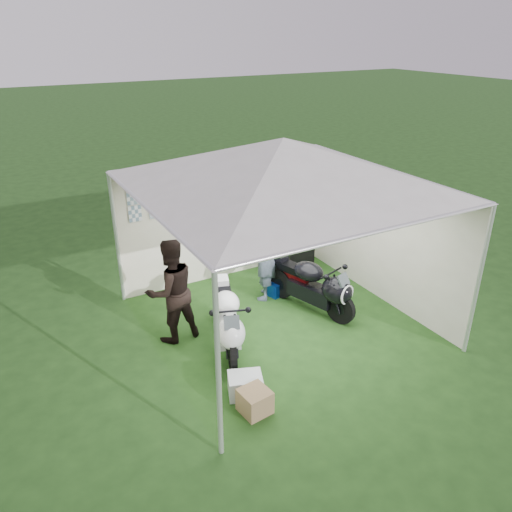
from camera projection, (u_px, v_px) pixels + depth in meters
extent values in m
plane|color=#1B3B14|center=(279.00, 323.00, 8.13)|extent=(80.00, 80.00, 0.00)
cylinder|color=silver|center=(218.00, 370.00, 5.18)|extent=(0.06, 0.06, 2.30)
cylinder|color=silver|center=(478.00, 282.00, 6.95)|extent=(0.06, 0.06, 2.30)
cylinder|color=silver|center=(117.00, 239.00, 8.35)|extent=(0.06, 0.06, 2.30)
cylinder|color=silver|center=(313.00, 202.00, 10.12)|extent=(0.06, 0.06, 2.30)
cube|color=silver|center=(224.00, 219.00, 9.24)|extent=(4.00, 0.02, 2.30)
cube|color=silver|center=(156.00, 289.00, 6.77)|extent=(0.02, 4.00, 2.30)
cube|color=silver|center=(380.00, 235.00, 8.53)|extent=(0.02, 4.00, 2.30)
pyramid|color=silver|center=(283.00, 163.00, 7.02)|extent=(5.66, 5.66, 0.70)
cube|color=#99A5B7|center=(133.00, 197.00, 8.20)|extent=(0.22, 0.02, 0.28)
cube|color=#99A5B7|center=(154.00, 193.00, 8.36)|extent=(0.22, 0.02, 0.28)
cube|color=#99A5B7|center=(173.00, 190.00, 8.51)|extent=(0.22, 0.01, 0.28)
cube|color=#99A5B7|center=(192.00, 187.00, 8.66)|extent=(0.22, 0.01, 0.28)
cube|color=#99A5B7|center=(135.00, 214.00, 8.33)|extent=(0.22, 0.02, 0.28)
cube|color=#99A5B7|center=(155.00, 210.00, 8.48)|extent=(0.22, 0.01, 0.28)
cube|color=#99A5B7|center=(175.00, 207.00, 8.64)|extent=(0.22, 0.02, 0.28)
cube|color=#99A5B7|center=(193.00, 204.00, 8.79)|extent=(0.22, 0.01, 0.28)
cylinder|color=#D8590C|center=(234.00, 176.00, 8.97)|extent=(3.20, 0.02, 0.02)
cylinder|color=black|center=(232.00, 353.00, 6.92)|extent=(0.26, 0.53, 0.53)
cylinder|color=black|center=(223.00, 308.00, 8.03)|extent=(0.31, 0.54, 0.53)
cube|color=silver|center=(228.00, 327.00, 7.41)|extent=(0.57, 0.89, 0.27)
ellipsoid|color=silver|center=(231.00, 333.00, 6.88)|extent=(0.55, 0.63, 0.44)
ellipsoid|color=silver|center=(226.00, 303.00, 7.34)|extent=(0.55, 0.64, 0.31)
cube|color=black|center=(224.00, 295.00, 7.68)|extent=(0.40, 0.58, 0.12)
cube|color=silver|center=(222.00, 282.00, 7.91)|extent=(0.27, 0.32, 0.16)
cube|color=black|center=(225.00, 306.00, 7.66)|extent=(0.25, 0.49, 0.09)
cube|color=#3F474C|center=(232.00, 323.00, 6.69)|extent=(0.24, 0.19, 0.19)
cylinder|color=black|center=(340.00, 308.00, 8.03)|extent=(0.24, 0.54, 0.54)
cylinder|color=black|center=(282.00, 283.00, 8.82)|extent=(0.29, 0.55, 0.54)
cube|color=black|center=(312.00, 292.00, 8.37)|extent=(0.54, 0.90, 0.27)
ellipsoid|color=black|center=(337.00, 291.00, 7.97)|extent=(0.54, 0.63, 0.45)
ellipsoid|color=black|center=(309.00, 271.00, 8.27)|extent=(0.54, 0.64, 0.31)
cube|color=black|center=(292.00, 268.00, 8.52)|extent=(0.38, 0.58, 0.13)
cube|color=black|center=(279.00, 259.00, 8.68)|extent=(0.27, 0.31, 0.16)
cube|color=maroon|center=(296.00, 277.00, 8.53)|extent=(0.23, 0.50, 0.09)
cube|color=#3F474C|center=(343.00, 280.00, 7.80)|extent=(0.24, 0.19, 0.19)
cylinder|color=white|center=(347.00, 295.00, 7.84)|extent=(0.31, 0.11, 0.32)
cube|color=blue|center=(278.00, 288.00, 8.93)|extent=(0.38, 0.30, 0.25)
imported|color=black|center=(171.00, 291.00, 7.41)|extent=(0.86, 0.70, 1.64)
imported|color=slate|center=(265.00, 255.00, 8.58)|extent=(0.68, 0.71, 1.64)
cube|color=black|center=(296.00, 258.00, 9.75)|extent=(0.57, 0.46, 0.56)
cube|color=silver|center=(245.00, 385.00, 6.49)|extent=(0.53, 0.48, 0.29)
cube|color=olive|center=(255.00, 401.00, 6.20)|extent=(0.39, 0.39, 0.31)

